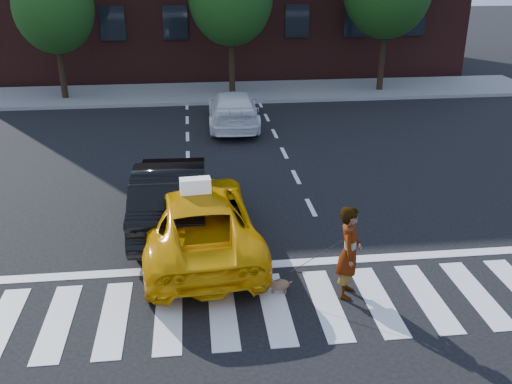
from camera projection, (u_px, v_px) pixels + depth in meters
ground at (275, 308)px, 10.79m from camera, size 120.00×120.00×0.00m
crosswalk at (275, 307)px, 10.79m from camera, size 13.00×2.40×0.01m
stop_line at (264, 265)px, 12.25m from camera, size 12.00×0.30×0.01m
sidewalk_far at (221, 93)px, 26.76m from camera, size 30.00×4.00×0.15m
taxi at (197, 219)px, 12.64m from camera, size 2.86×5.47×1.47m
black_sedan at (171, 193)px, 13.86m from camera, size 1.78×4.83×1.58m
white_suv at (233, 109)px, 21.68m from camera, size 2.05×4.67×1.34m
woman at (349, 252)px, 10.85m from camera, size 0.67×0.80×1.88m
dog at (277, 284)px, 11.20m from camera, size 0.55×0.30×0.32m
taxi_sign at (195, 186)px, 12.11m from camera, size 0.67×0.33×0.32m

